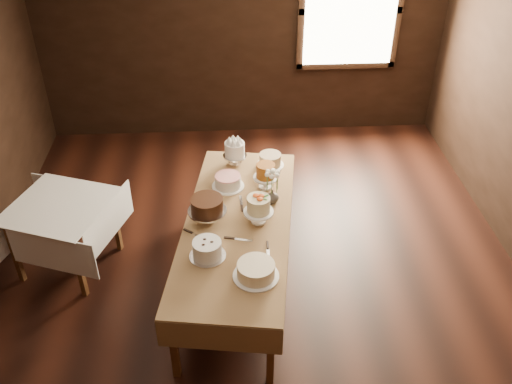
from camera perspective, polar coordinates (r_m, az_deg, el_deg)
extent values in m
cube|color=black|center=(5.18, 0.14, -9.89)|extent=(5.00, 6.00, 0.01)
cube|color=black|center=(7.02, -1.44, 16.42)|extent=(5.00, 0.02, 2.80)
cube|color=#FFEABF|center=(7.07, 9.69, 17.79)|extent=(1.10, 0.05, 1.30)
cube|color=#4A2912|center=(4.37, -8.38, -15.50)|extent=(0.06, 0.06, 0.64)
cube|color=#4A2912|center=(5.90, -4.15, 0.52)|extent=(0.06, 0.06, 0.64)
cube|color=#4A2912|center=(4.29, 1.50, -16.32)|extent=(0.06, 0.06, 0.64)
cube|color=#4A2912|center=(5.84, 2.89, 0.16)|extent=(0.06, 0.06, 0.64)
cube|color=#4A2912|center=(4.80, -1.91, -3.39)|extent=(1.16, 2.33, 0.04)
cube|color=#9C7851|center=(4.78, -1.92, -3.14)|extent=(1.22, 2.39, 0.01)
cube|color=#4A2912|center=(5.49, -23.46, -5.79)|extent=(0.06, 0.06, 0.65)
cube|color=#4A2912|center=(5.88, -19.78, -1.84)|extent=(0.06, 0.06, 0.65)
cube|color=#4A2912|center=(5.14, -17.64, -7.41)|extent=(0.06, 0.06, 0.65)
cube|color=#4A2912|center=(5.55, -14.17, -3.07)|extent=(0.06, 0.06, 0.65)
cube|color=#4A2912|center=(5.30, -19.48, -1.55)|extent=(0.97, 0.97, 0.04)
cube|color=white|center=(5.28, -19.53, -1.33)|extent=(1.08, 1.08, 0.01)
cylinder|color=silver|center=(5.51, -2.17, 3.40)|extent=(0.24, 0.24, 0.11)
cylinder|color=silver|center=(5.44, -2.20, 4.52)|extent=(0.27, 0.27, 0.14)
cylinder|color=white|center=(5.51, 1.45, 2.78)|extent=(0.27, 0.27, 0.01)
cylinder|color=tan|center=(5.48, 1.46, 3.35)|extent=(0.28, 0.28, 0.12)
cylinder|color=white|center=(5.21, -2.88, 0.60)|extent=(0.30, 0.30, 0.01)
cylinder|color=silver|center=(5.18, -2.89, 1.11)|extent=(0.34, 0.34, 0.10)
cylinder|color=white|center=(5.16, 0.98, 1.07)|extent=(0.23, 0.23, 0.13)
cylinder|color=#A05516|center=(5.09, 0.99, 2.30)|extent=(0.24, 0.24, 0.13)
cylinder|color=silver|center=(4.78, -4.98, -2.34)|extent=(0.33, 0.33, 0.12)
cylinder|color=#35190A|center=(4.70, -5.06, -1.18)|extent=(0.39, 0.39, 0.12)
cylinder|color=white|center=(4.75, 0.26, -2.46)|extent=(0.26, 0.26, 0.12)
cylinder|color=beige|center=(4.67, 0.26, -1.18)|extent=(0.20, 0.20, 0.14)
cylinder|color=silver|center=(4.46, -4.98, -6.54)|extent=(0.29, 0.29, 0.01)
cylinder|color=silver|center=(4.41, -5.02, -5.83)|extent=(0.31, 0.31, 0.14)
cylinder|color=white|center=(4.27, -0.01, -8.59)|extent=(0.35, 0.35, 0.01)
cylinder|color=#F4E3BC|center=(4.23, -0.01, -7.99)|extent=(0.37, 0.37, 0.11)
cube|color=silver|center=(4.59, -1.28, -4.91)|extent=(0.24, 0.08, 0.01)
cube|color=silver|center=(4.45, 1.27, -6.48)|extent=(0.03, 0.24, 0.01)
cube|color=silver|center=(5.02, -1.56, -0.87)|extent=(0.04, 0.24, 0.01)
cube|color=silver|center=(4.96, 1.24, -1.38)|extent=(0.21, 0.16, 0.01)
cube|color=silver|center=(4.65, -5.84, -4.54)|extent=(0.21, 0.17, 0.01)
imported|color=#2D2823|center=(4.97, 1.65, -0.46)|extent=(0.15, 0.15, 0.13)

